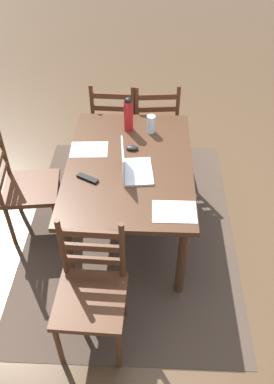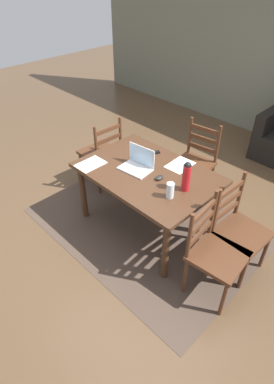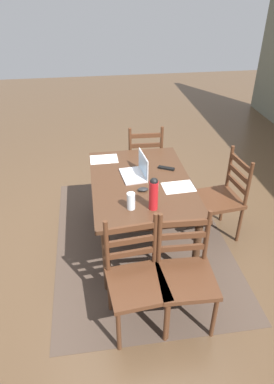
% 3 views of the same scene
% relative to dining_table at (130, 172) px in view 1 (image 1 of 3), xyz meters
% --- Properties ---
extents(ground_plane, '(14.00, 14.00, 0.00)m').
position_rel_dining_table_xyz_m(ground_plane, '(0.00, 0.00, -0.65)').
color(ground_plane, brown).
extents(area_rug, '(2.48, 1.79, 0.01)m').
position_rel_dining_table_xyz_m(area_rug, '(0.00, 0.00, -0.64)').
color(area_rug, '#47382D').
rests_on(area_rug, ground).
extents(dining_table, '(1.41, 0.97, 0.74)m').
position_rel_dining_table_xyz_m(dining_table, '(0.00, 0.00, 0.00)').
color(dining_table, '#422819').
rests_on(dining_table, ground).
extents(chair_far_head, '(0.49, 0.49, 0.95)m').
position_rel_dining_table_xyz_m(chair_far_head, '(-0.01, 0.85, -0.18)').
color(chair_far_head, '#4C2B19').
rests_on(chair_far_head, ground).
extents(chair_right_far, '(0.46, 0.46, 0.95)m').
position_rel_dining_table_xyz_m(chair_right_far, '(0.99, 0.19, -0.18)').
color(chair_right_far, '#4C2B19').
rests_on(chair_right_far, ground).
extents(chair_right_near, '(0.48, 0.48, 0.95)m').
position_rel_dining_table_xyz_m(chair_right_near, '(0.99, -0.20, -0.18)').
color(chair_right_near, '#4C2B19').
rests_on(chair_right_near, ground).
extents(chair_left_far, '(0.46, 0.46, 0.95)m').
position_rel_dining_table_xyz_m(chair_left_far, '(-0.99, 0.19, -0.18)').
color(chair_left_far, '#4C2B19').
rests_on(chair_left_far, ground).
extents(laptop, '(0.34, 0.25, 0.23)m').
position_rel_dining_table_xyz_m(laptop, '(-0.12, -0.02, 0.15)').
color(laptop, silver).
rests_on(laptop, dining_table).
extents(water_bottle, '(0.08, 0.08, 0.30)m').
position_rel_dining_table_xyz_m(water_bottle, '(0.46, 0.03, 0.25)').
color(water_bottle, red).
rests_on(water_bottle, dining_table).
extents(drinking_glass, '(0.07, 0.07, 0.15)m').
position_rel_dining_table_xyz_m(drinking_glass, '(0.43, -0.16, 0.17)').
color(drinking_glass, silver).
rests_on(drinking_glass, dining_table).
extents(computer_mouse, '(0.06, 0.10, 0.03)m').
position_rel_dining_table_xyz_m(computer_mouse, '(0.17, -0.01, 0.11)').
color(computer_mouse, black).
rests_on(computer_mouse, dining_table).
extents(tv_remote, '(0.12, 0.17, 0.02)m').
position_rel_dining_table_xyz_m(tv_remote, '(-0.21, 0.29, 0.10)').
color(tv_remote, black).
rests_on(tv_remote, dining_table).
extents(paper_stack_left, '(0.23, 0.31, 0.00)m').
position_rel_dining_table_xyz_m(paper_stack_left, '(0.16, 0.33, 0.10)').
color(paper_stack_left, white).
rests_on(paper_stack_left, dining_table).
extents(paper_stack_right, '(0.21, 0.30, 0.00)m').
position_rel_dining_table_xyz_m(paper_stack_right, '(-0.52, -0.33, 0.10)').
color(paper_stack_right, white).
rests_on(paper_stack_right, dining_table).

